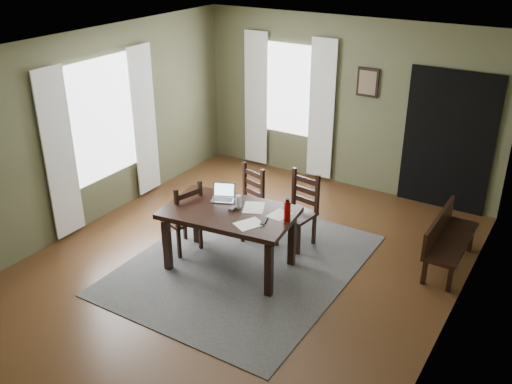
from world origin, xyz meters
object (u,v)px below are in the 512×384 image
Objects in this scene: bench at (447,236)px; water_bottle at (287,210)px; dining_table at (229,218)px; chair_back_right at (299,211)px; chair_end at (183,218)px; chair_back_left at (246,202)px; laptop at (223,195)px.

water_bottle is (-1.56, -1.28, 0.51)m from bench.
chair_back_right reaches higher than dining_table.
chair_end is 1.51m from chair_back_right.
water_bottle is (0.26, -0.81, 0.43)m from chair_back_right.
chair_back_left is (-0.31, 0.86, -0.23)m from dining_table.
dining_table is at bearing -67.17° from laptop.
bench is 2.82m from laptop.
water_bottle reaches higher than dining_table.
chair_end is at bearing -133.22° from chair_back_right.
dining_table is 0.37m from laptop.
chair_end is at bearing 115.19° from bench.
laptop is 0.96m from water_bottle.
laptop is at bearing 129.21° from dining_table.
chair_back_right is at bearing 57.63° from dining_table.
laptop is (0.06, -0.62, 0.37)m from chair_back_left.
chair_end is 0.94m from chair_back_left.
laptop is at bearing -125.21° from chair_back_right.
chair_back_right is 2.87× the size of laptop.
dining_table is 0.77m from chair_end.
bench is (2.58, 0.58, -0.05)m from chair_back_left.
chair_back_left is at bearing 168.28° from chair_end.
chair_end is 1.52m from water_bottle.
chair_back_right is at bearing 143.91° from chair_end.
laptop is at bearing 128.82° from chair_end.
bench is at bearing 25.02° from dining_table.
water_bottle is (0.71, 0.15, 0.22)m from dining_table.
bench is 3.56× the size of laptop.
chair_back_right reaches higher than chair_back_left.
dining_table is 0.94m from chair_back_left.
dining_table is 1.71× the size of chair_end.
bench is at bearing 23.01° from chair_back_right.
chair_end is 0.65m from laptop.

